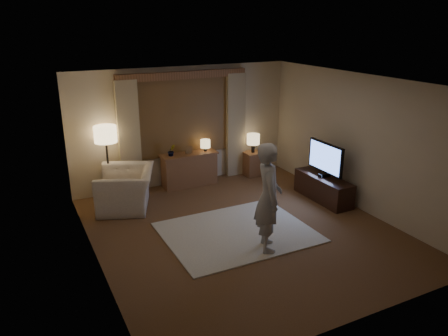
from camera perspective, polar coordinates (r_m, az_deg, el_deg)
room at (r=7.71m, az=0.85°, el=2.25°), size 5.04×5.54×2.64m
rug at (r=7.71m, az=1.74°, el=-8.37°), size 2.50×2.00×0.02m
sideboard at (r=9.74m, az=-4.56°, el=-0.27°), size 1.20×0.40×0.70m
picture_frame at (r=9.60m, az=-4.62°, el=2.26°), size 0.16×0.02×0.20m
plant at (r=9.46m, az=-6.88°, el=2.23°), size 0.17×0.13×0.30m
table_lamp_sideboard at (r=9.73m, az=-2.46°, el=3.12°), size 0.22×0.22×0.30m
floor_lamp at (r=8.99m, az=-15.19°, el=3.76°), size 0.45×0.45×1.54m
armchair at (r=8.76m, az=-12.66°, el=-2.68°), size 1.41×1.49×0.78m
side_table at (r=10.40m, az=3.77°, el=0.59°), size 0.40×0.40×0.56m
table_lamp_side at (r=10.23m, az=3.84°, el=3.71°), size 0.30×0.30×0.44m
tv_stand at (r=9.19m, az=12.84°, el=-2.57°), size 0.45×1.40×0.50m
tv at (r=8.98m, az=13.13°, el=1.24°), size 0.24×0.99×0.71m
person at (r=6.87m, az=5.83°, el=-3.82°), size 0.63×0.75×1.77m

